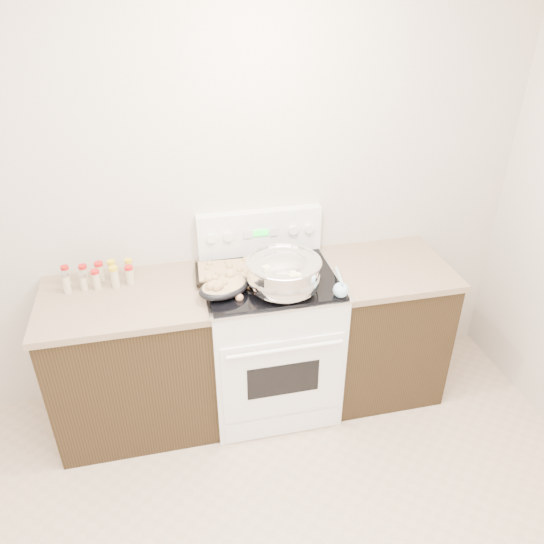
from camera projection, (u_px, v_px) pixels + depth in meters
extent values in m
cube|color=beige|center=(198.00, 192.00, 3.08)|extent=(4.00, 0.05, 2.70)
cube|color=black|center=(134.00, 363.00, 3.16)|extent=(0.90, 0.64, 0.88)
cube|color=brown|center=(123.00, 299.00, 2.93)|extent=(0.93, 0.67, 0.04)
cube|color=black|center=(379.00, 329.00, 3.46)|extent=(0.70, 0.64, 0.88)
cube|color=brown|center=(387.00, 268.00, 3.22)|extent=(0.73, 0.67, 0.04)
cube|color=white|center=(270.00, 343.00, 3.30)|extent=(0.76, 0.66, 0.92)
cube|color=white|center=(283.00, 379.00, 3.02)|extent=(0.70, 0.01, 0.55)
cube|color=black|center=(283.00, 380.00, 3.01)|extent=(0.42, 0.01, 0.22)
cylinder|color=white|center=(285.00, 350.00, 2.86)|extent=(0.65, 0.02, 0.02)
cube|color=white|center=(282.00, 426.00, 3.21)|extent=(0.70, 0.01, 0.14)
cube|color=silver|center=(270.00, 279.00, 3.06)|extent=(0.78, 0.68, 0.01)
cube|color=black|center=(270.00, 277.00, 3.05)|extent=(0.74, 0.64, 0.01)
cube|color=white|center=(260.00, 232.00, 3.23)|extent=(0.76, 0.07, 0.28)
cylinder|color=white|center=(211.00, 238.00, 3.12)|extent=(0.06, 0.02, 0.06)
cylinder|color=white|center=(228.00, 237.00, 3.14)|extent=(0.06, 0.02, 0.06)
cylinder|color=white|center=(293.00, 230.00, 3.22)|extent=(0.06, 0.02, 0.06)
cylinder|color=white|center=(309.00, 229.00, 3.24)|extent=(0.06, 0.02, 0.06)
cube|color=#19E533|center=(261.00, 233.00, 3.18)|extent=(0.09, 0.00, 0.04)
cube|color=silver|center=(248.00, 234.00, 3.17)|extent=(0.05, 0.00, 0.05)
cube|color=silver|center=(274.00, 232.00, 3.20)|extent=(0.05, 0.00, 0.05)
ellipsoid|color=silver|center=(284.00, 277.00, 2.88)|extent=(0.43, 0.43, 0.24)
cylinder|color=silver|center=(284.00, 289.00, 2.92)|extent=(0.22, 0.22, 0.01)
torus|color=silver|center=(284.00, 262.00, 2.84)|extent=(0.41, 0.41, 0.02)
cylinder|color=silver|center=(284.00, 273.00, 2.87)|extent=(0.39, 0.39, 0.14)
cylinder|color=brown|center=(284.00, 264.00, 2.84)|extent=(0.36, 0.36, 0.00)
cube|color=beige|center=(298.00, 276.00, 2.72)|extent=(0.04, 0.04, 0.03)
cube|color=beige|center=(266.00, 269.00, 2.78)|extent=(0.05, 0.05, 0.03)
cube|color=beige|center=(293.00, 274.00, 2.74)|extent=(0.04, 0.04, 0.03)
cube|color=beige|center=(272.00, 265.00, 2.82)|extent=(0.04, 0.04, 0.03)
cube|color=beige|center=(278.00, 261.00, 2.86)|extent=(0.05, 0.05, 0.03)
cube|color=beige|center=(298.00, 261.00, 2.85)|extent=(0.04, 0.04, 0.03)
cube|color=beige|center=(287.00, 268.00, 2.79)|extent=(0.05, 0.05, 0.03)
cube|color=beige|center=(275.00, 263.00, 2.83)|extent=(0.05, 0.05, 0.03)
cube|color=beige|center=(292.00, 277.00, 2.71)|extent=(0.04, 0.04, 0.03)
cube|color=beige|center=(273.00, 262.00, 2.84)|extent=(0.03, 0.03, 0.02)
ellipsoid|color=black|center=(224.00, 287.00, 2.87)|extent=(0.35, 0.31, 0.08)
ellipsoid|color=tan|center=(224.00, 286.00, 2.86)|extent=(0.32, 0.28, 0.06)
sphere|color=tan|center=(230.00, 275.00, 2.90)|extent=(0.05, 0.05, 0.05)
sphere|color=tan|center=(219.00, 286.00, 2.79)|extent=(0.05, 0.05, 0.05)
sphere|color=tan|center=(215.00, 278.00, 2.87)|extent=(0.04, 0.04, 0.04)
sphere|color=tan|center=(217.00, 287.00, 2.79)|extent=(0.05, 0.05, 0.05)
sphere|color=tan|center=(225.00, 283.00, 2.83)|extent=(0.04, 0.04, 0.04)
sphere|color=tan|center=(211.00, 286.00, 2.80)|extent=(0.05, 0.05, 0.05)
sphere|color=tan|center=(208.00, 278.00, 2.86)|extent=(0.05, 0.05, 0.05)
sphere|color=tan|center=(214.00, 285.00, 2.81)|extent=(0.05, 0.05, 0.05)
cube|color=black|center=(227.00, 272.00, 3.07)|extent=(0.38, 0.28, 0.02)
cube|color=tan|center=(227.00, 270.00, 3.07)|extent=(0.34, 0.24, 0.02)
sphere|color=tan|center=(248.00, 260.00, 3.14)|extent=(0.04, 0.04, 0.04)
sphere|color=tan|center=(219.00, 274.00, 3.01)|extent=(0.04, 0.04, 0.04)
sphere|color=tan|center=(223.00, 276.00, 2.99)|extent=(0.04, 0.04, 0.04)
sphere|color=tan|center=(240.00, 270.00, 3.05)|extent=(0.04, 0.04, 0.04)
sphere|color=tan|center=(246.00, 260.00, 3.15)|extent=(0.04, 0.04, 0.04)
sphere|color=tan|center=(230.00, 266.00, 3.08)|extent=(0.05, 0.05, 0.05)
sphere|color=tan|center=(228.00, 263.00, 3.12)|extent=(0.04, 0.04, 0.04)
sphere|color=tan|center=(209.00, 264.00, 3.10)|extent=(0.04, 0.04, 0.04)
sphere|color=tan|center=(207.00, 268.00, 3.06)|extent=(0.03, 0.03, 0.03)
sphere|color=tan|center=(236.00, 275.00, 3.00)|extent=(0.04, 0.04, 0.04)
cylinder|color=tan|center=(250.00, 289.00, 2.92)|extent=(0.17, 0.18, 0.01)
sphere|color=tan|center=(239.00, 298.00, 2.84)|extent=(0.04, 0.04, 0.04)
sphere|color=#9FD5ED|center=(341.00, 290.00, 2.86)|extent=(0.09, 0.09, 0.09)
cylinder|color=#9FD5ED|center=(339.00, 275.00, 2.94)|extent=(0.08, 0.27, 0.07)
cylinder|color=#BFB28C|center=(67.00, 277.00, 3.00)|extent=(0.04, 0.04, 0.10)
cylinder|color=#B21414|center=(64.00, 268.00, 2.97)|extent=(0.04, 0.04, 0.02)
cylinder|color=#BFB28C|center=(84.00, 275.00, 3.02)|extent=(0.04, 0.04, 0.09)
cylinder|color=#B21414|center=(82.00, 267.00, 2.99)|extent=(0.05, 0.05, 0.02)
cylinder|color=#BFB28C|center=(100.00, 273.00, 3.04)|extent=(0.05, 0.05, 0.10)
cylinder|color=#B21414|center=(98.00, 264.00, 3.01)|extent=(0.05, 0.05, 0.02)
cylinder|color=#BFB28C|center=(113.00, 271.00, 3.04)|extent=(0.05, 0.05, 0.10)
cylinder|color=gold|center=(111.00, 262.00, 3.01)|extent=(0.05, 0.05, 0.02)
cylinder|color=#BFB28C|center=(130.00, 270.00, 3.07)|extent=(0.04, 0.04, 0.10)
cylinder|color=gold|center=(128.00, 261.00, 3.04)|extent=(0.04, 0.04, 0.02)
cylinder|color=#BFB28C|center=(66.00, 284.00, 2.92)|extent=(0.04, 0.04, 0.11)
cylinder|color=#B2B2B7|center=(64.00, 274.00, 2.89)|extent=(0.05, 0.05, 0.02)
cylinder|color=#BFB28C|center=(84.00, 283.00, 2.95)|extent=(0.04, 0.04, 0.09)
cylinder|color=#B2B2B7|center=(82.00, 275.00, 2.92)|extent=(0.04, 0.04, 0.02)
cylinder|color=#BFB28C|center=(97.00, 281.00, 2.95)|extent=(0.04, 0.04, 0.10)
cylinder|color=#B21414|center=(95.00, 272.00, 2.92)|extent=(0.05, 0.05, 0.02)
cylinder|color=#BFB28C|center=(115.00, 279.00, 2.97)|extent=(0.05, 0.05, 0.11)
cylinder|color=gold|center=(113.00, 268.00, 2.93)|extent=(0.05, 0.05, 0.02)
cylinder|color=#BFB28C|center=(130.00, 277.00, 3.00)|extent=(0.04, 0.04, 0.10)
cylinder|color=#B21414|center=(129.00, 268.00, 2.97)|extent=(0.05, 0.05, 0.02)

